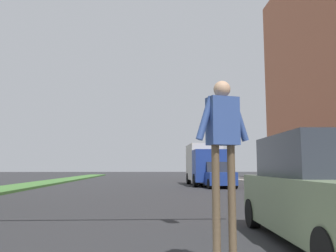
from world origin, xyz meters
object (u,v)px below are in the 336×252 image
Objects in this scene: pedestrian_performer at (223,144)px; sedan_midblock at (216,176)px; truck_box_delivery at (205,163)px; suv_crossing at (325,192)px.

sedan_midblock is (3.55, 19.02, -0.87)m from pedestrian_performer.
truck_box_delivery is at bearing 81.50° from pedestrian_performer.
suv_crossing reaches higher than sedan_midblock.
suv_crossing is (2.22, 1.77, -0.73)m from pedestrian_performer.
suv_crossing is 0.75× the size of truck_box_delivery.
truck_box_delivery is (1.02, 19.90, 0.70)m from suv_crossing.
sedan_midblock is 0.68× the size of truck_box_delivery.
truck_box_delivery reaches higher than pedestrian_performer.
pedestrian_performer is 0.59× the size of sedan_midblock.
pedestrian_performer is 0.53× the size of suv_crossing.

